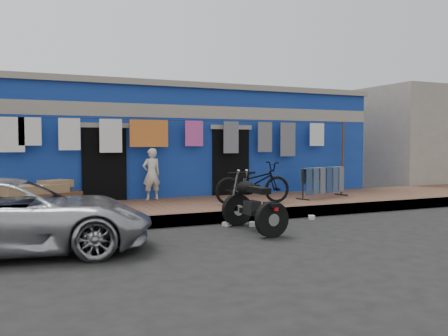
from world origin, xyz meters
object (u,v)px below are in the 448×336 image
car (14,215)px  seated_person (151,174)px  jeans_rack (323,182)px  motorcycle (253,202)px  charpoy (41,195)px  bicycle (253,178)px

car → seated_person: size_ratio=3.22×
jeans_rack → motorcycle: bearing=-144.4°
car → charpoy: size_ratio=2.24×
jeans_rack → seated_person: bearing=162.8°
bicycle → charpoy: (-4.68, 1.19, -0.32)m
bicycle → car: bearing=115.7°
seated_person → motorcycle: 3.87m
car → charpoy: (0.55, 3.34, -0.06)m
car → motorcycle: (4.23, 0.19, -0.04)m
motorcycle → charpoy: size_ratio=0.92×
bicycle → motorcycle: 2.23m
motorcycle → charpoy: 4.85m
car → charpoy: bearing=-0.7°
car → bicycle: bicycle is taller
car → bicycle: (5.24, 2.15, 0.26)m
car → seated_person: seated_person is taller
charpoy → jeans_rack: bearing=-6.3°
bicycle → charpoy: size_ratio=1.00×
car → jeans_rack: (7.56, 2.57, 0.07)m
car → jeans_rack: car is taller
seated_person → jeans_rack: size_ratio=0.75×
bicycle → motorcycle: bicycle is taller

